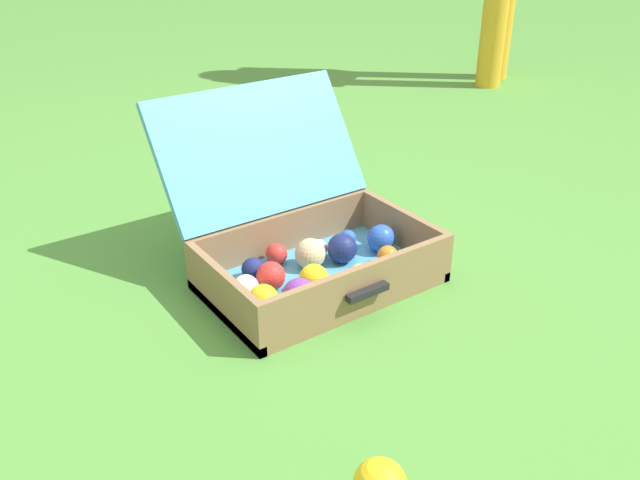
{
  "coord_description": "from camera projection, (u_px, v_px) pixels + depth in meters",
  "views": [
    {
      "loc": [
        -0.73,
        -1.17,
        0.87
      ],
      "look_at": [
        0.08,
        -0.01,
        0.12
      ],
      "focal_mm": 37.74,
      "sensor_mm": 36.0,
      "label": 1
    }
  ],
  "objects": [
    {
      "name": "ground_plane",
      "position": [
        290.0,
        292.0,
        1.63
      ],
      "size": [
        16.0,
        16.0,
        0.0
      ],
      "primitive_type": "plane",
      "color": "#4C8C38"
    },
    {
      "name": "open_suitcase",
      "position": [
        304.0,
        241.0,
        1.66
      ],
      "size": [
        0.55,
        0.57,
        0.42
      ],
      "color": "#4799C6",
      "rests_on": "ground"
    }
  ]
}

